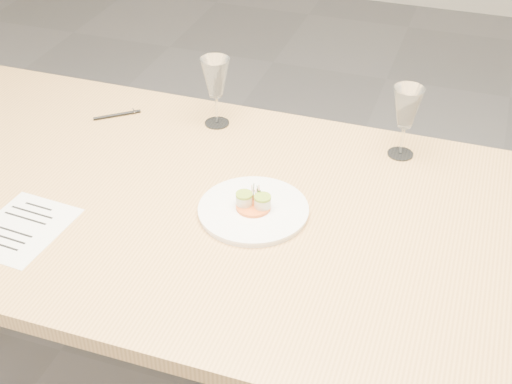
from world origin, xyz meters
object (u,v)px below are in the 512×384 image
(wine_glass_1, at_px, (407,109))
(recipe_sheet, at_px, (22,228))
(dinner_plate, at_px, (254,209))
(dining_table, at_px, (247,232))
(ballpoint_pen, at_px, (117,115))
(wine_glass_0, at_px, (215,79))

(wine_glass_1, bearing_deg, recipe_sheet, -142.26)
(dinner_plate, height_order, wine_glass_1, wine_glass_1)
(dining_table, xyz_separation_m, ballpoint_pen, (-0.53, 0.32, 0.07))
(dining_table, height_order, wine_glass_1, wine_glass_1)
(recipe_sheet, bearing_deg, wine_glass_0, 71.45)
(ballpoint_pen, distance_m, wine_glass_0, 0.34)
(ballpoint_pen, height_order, wine_glass_1, wine_glass_1)
(recipe_sheet, xyz_separation_m, wine_glass_1, (0.80, 0.62, 0.14))
(wine_glass_0, relative_size, wine_glass_1, 1.02)
(dining_table, relative_size, wine_glass_1, 11.69)
(ballpoint_pen, relative_size, wine_glass_1, 0.57)
(dinner_plate, relative_size, ballpoint_pen, 2.32)
(wine_glass_1, bearing_deg, wine_glass_0, -179.29)
(dinner_plate, distance_m, wine_glass_1, 0.50)
(dining_table, bearing_deg, recipe_sheet, -153.61)
(dining_table, bearing_deg, wine_glass_0, 121.20)
(ballpoint_pen, bearing_deg, dinner_plate, -69.27)
(dining_table, relative_size, recipe_sheet, 9.27)
(recipe_sheet, xyz_separation_m, ballpoint_pen, (-0.04, 0.56, 0.00))
(dining_table, relative_size, dinner_plate, 8.78)
(dining_table, height_order, ballpoint_pen, ballpoint_pen)
(dinner_plate, xyz_separation_m, wine_glass_1, (0.30, 0.38, 0.13))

